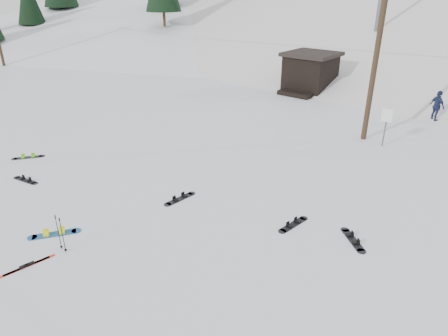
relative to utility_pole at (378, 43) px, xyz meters
The scene contains 15 objects.
ground 14.90m from the utility_pole, 98.13° to the right, with size 200.00×200.00×0.00m, color white.
ridge_left 53.35m from the utility_pole, 138.18° to the left, with size 34.00×85.00×38.00m, color white.
treeline_left 44.65m from the utility_pole, 144.16° to the left, with size 20.00×64.00×10.00m, color black, non-canonical shape.
utility_pole is the anchor object (origin of this frame).
trail_sign 3.60m from the utility_pole, 21.04° to the right, with size 0.50×0.09×1.85m.
lift_hut 10.40m from the utility_pole, 135.24° to the left, with size 3.40×4.10×2.75m.
hero_snowboard 15.73m from the utility_pole, 105.70° to the right, with size 1.01×1.38×0.11m.
hero_skis 16.75m from the utility_pole, 101.46° to the right, with size 0.31×1.54×0.08m.
ski_poles 15.57m from the utility_pole, 101.97° to the right, with size 0.32×0.08×1.15m.
board_scatter_a 16.41m from the utility_pole, 122.61° to the right, with size 1.32×0.46×0.09m.
board_scatter_b 11.65m from the utility_pole, 104.42° to the right, with size 0.35×1.42×0.10m.
board_scatter_c 16.77m from the utility_pole, 131.44° to the right, with size 0.91×1.22×0.10m.
board_scatter_d 10.43m from the utility_pole, 69.52° to the right, with size 1.12×1.01×0.10m.
board_scatter_f 10.38m from the utility_pole, 81.26° to the right, with size 0.40×1.38×0.10m.
skier_navy 6.86m from the utility_pole, 69.94° to the left, with size 1.02×0.43×1.75m, color #1C2347.
Camera 1 is at (8.75, -5.08, 7.19)m, focal length 32.00 mm.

